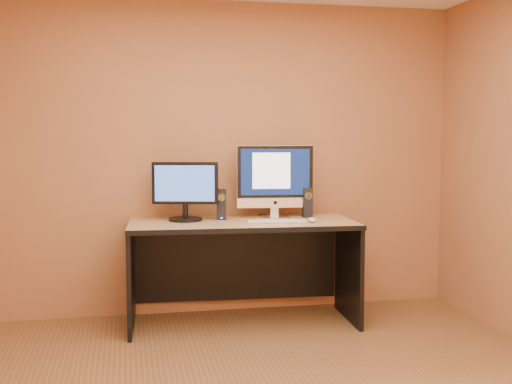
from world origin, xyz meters
TOP-DOWN VIEW (x-y plane):
  - walls at (0.00, 0.00)m, footprint 4.00×4.00m
  - desk at (0.10, 1.57)m, footprint 1.81×0.87m
  - imac at (0.40, 1.73)m, footprint 0.65×0.29m
  - second_monitor at (-0.34, 1.71)m, footprint 0.58×0.38m
  - speaker_left at (-0.05, 1.72)m, footprint 0.08×0.09m
  - speaker_right at (0.67, 1.72)m, footprint 0.08×0.08m
  - keyboard at (0.35, 1.45)m, footprint 0.49×0.18m
  - mouse at (0.62, 1.42)m, footprint 0.08×0.12m
  - cable_a at (0.36, 1.82)m, footprint 0.12×0.22m
  - cable_b at (0.34, 1.85)m, footprint 0.10×0.18m

SIDE VIEW (x-z plane):
  - desk at x=0.10m, z-range 0.00..0.82m
  - cable_a at x=0.36m, z-range 0.82..0.83m
  - cable_b at x=0.34m, z-range 0.82..0.83m
  - keyboard at x=0.35m, z-range 0.82..0.84m
  - mouse at x=0.62m, z-range 0.82..0.86m
  - speaker_left at x=-0.05m, z-range 0.82..1.06m
  - speaker_right at x=0.67m, z-range 0.82..1.06m
  - second_monitor at x=-0.34m, z-range 0.82..1.28m
  - imac at x=0.40m, z-range 0.82..1.43m
  - walls at x=0.00m, z-range 0.00..2.60m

